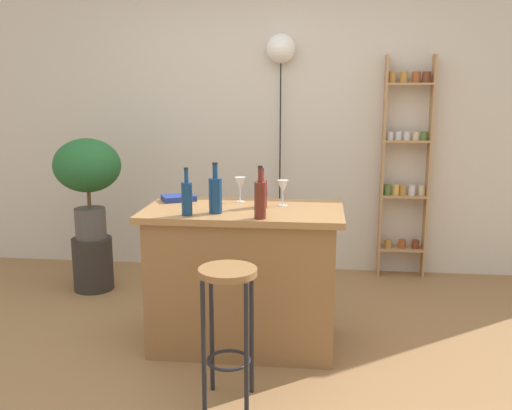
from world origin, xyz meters
TOP-DOWN VIEW (x-y plane):
  - ground at (0.00, 0.00)m, footprint 12.00×12.00m
  - back_wall at (0.00, 1.95)m, footprint 6.40×0.10m
  - kitchen_counter at (0.00, 0.30)m, footprint 1.23×0.68m
  - bar_stool at (0.01, -0.41)m, footprint 0.30×0.30m
  - spice_shelf at (1.19, 1.81)m, footprint 0.40×0.14m
  - plant_stool at (-1.36, 1.16)m, footprint 0.32×0.32m
  - potted_plant at (-1.36, 1.16)m, footprint 0.53×0.48m
  - bottle_spirits_clear at (-0.15, 0.14)m, footprint 0.08×0.08m
  - bottle_olive_oil at (0.13, 0.03)m, footprint 0.07×0.07m
  - bottle_vinegar at (0.11, 0.35)m, footprint 0.07×0.07m
  - bottle_wine_red at (-0.30, 0.07)m, footprint 0.06×0.06m
  - wine_glass_left at (0.24, 0.41)m, footprint 0.07×0.07m
  - wine_glass_center at (-0.05, 0.50)m, footprint 0.07×0.07m
  - cookbook at (-0.46, 0.49)m, footprint 0.26×0.23m
  - pendant_globe_light at (0.12, 1.84)m, footprint 0.25×0.25m

SIDE VIEW (x-z plane):
  - ground at x=0.00m, z-range 0.00..0.00m
  - plant_stool at x=-1.36m, z-range 0.00..0.43m
  - kitchen_counter at x=0.00m, z-range 0.00..0.90m
  - bar_stool at x=0.01m, z-range 0.16..0.90m
  - cookbook at x=-0.46m, z-range 0.90..0.93m
  - potted_plant at x=-1.36m, z-range 0.57..1.37m
  - spice_shelf at x=1.19m, z-range 0.04..1.94m
  - bottle_vinegar at x=0.11m, z-range 0.87..1.11m
  - bottle_wine_red at x=-0.30m, z-range 0.86..1.14m
  - bottle_spirits_clear at x=-0.15m, z-range 0.86..1.16m
  - bottle_olive_oil at x=0.13m, z-range 0.86..1.16m
  - wine_glass_left at x=0.24m, z-range 0.93..1.10m
  - wine_glass_center at x=-0.05m, z-range 0.93..1.10m
  - back_wall at x=0.00m, z-range 0.00..2.80m
  - pendant_globe_light at x=0.12m, z-range 0.90..2.98m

